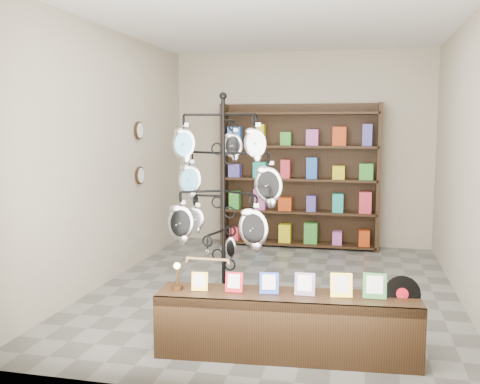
# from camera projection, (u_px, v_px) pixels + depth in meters

# --- Properties ---
(ground) EXTENTS (5.00, 5.00, 0.00)m
(ground) POSITION_uv_depth(u_px,v_px,m) (275.00, 289.00, 6.11)
(ground) COLOR slate
(ground) RESTS_ON ground
(room_envelope) EXTENTS (5.00, 5.00, 5.00)m
(room_envelope) POSITION_uv_depth(u_px,v_px,m) (276.00, 127.00, 5.89)
(room_envelope) COLOR #B2A98F
(room_envelope) RESTS_ON ground
(display_tree) EXTENTS (1.11, 0.97, 2.16)m
(display_tree) POSITION_uv_depth(u_px,v_px,m) (223.00, 191.00, 4.98)
(display_tree) COLOR black
(display_tree) RESTS_ON ground
(front_shelf) EXTENTS (2.12, 0.59, 0.74)m
(front_shelf) POSITION_uv_depth(u_px,v_px,m) (287.00, 325.00, 4.31)
(front_shelf) COLOR black
(front_shelf) RESTS_ON ground
(back_shelving) EXTENTS (2.42, 0.36, 2.20)m
(back_shelving) POSITION_uv_depth(u_px,v_px,m) (299.00, 180.00, 8.21)
(back_shelving) COLOR black
(back_shelving) RESTS_ON ground
(wall_clocks) EXTENTS (0.03, 0.24, 0.84)m
(wall_clocks) POSITION_uv_depth(u_px,v_px,m) (140.00, 153.00, 7.14)
(wall_clocks) COLOR black
(wall_clocks) RESTS_ON ground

